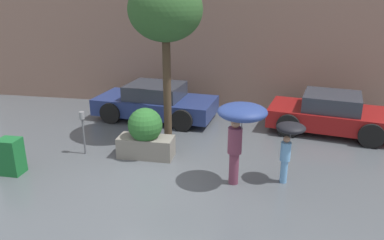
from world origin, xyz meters
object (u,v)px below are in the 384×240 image
object	(u,v)px
person_child	(289,137)
newspaper_box	(11,156)
person_adult	(241,120)
parked_car_near	(156,102)
street_tree	(165,11)
planter_box	(146,134)
parking_meter	(83,124)
parked_car_far	(330,114)

from	to	relation	value
person_child	newspaper_box	size ratio (longest dim) A/B	1.60
person_adult	person_child	bearing A→B (deg)	32.21
parked_car_near	street_tree	distance (m)	3.68
planter_box	parked_car_near	distance (m)	3.22
person_child	parking_meter	xyz separation A→B (m)	(-5.33, 0.61, -0.24)
parking_meter	street_tree	bearing A→B (deg)	38.53
planter_box	person_adult	world-z (taller)	person_adult
parked_car_far	street_tree	xyz separation A→B (m)	(-4.89, -1.49, 3.13)
planter_box	parked_car_near	xyz separation A→B (m)	(-0.62, 3.16, -0.07)
street_tree	parked_car_near	bearing A→B (deg)	116.74
person_adult	parked_car_far	size ratio (longest dim) A/B	0.48
planter_box	parked_car_near	bearing A→B (deg)	101.15
person_child	street_tree	distance (m)	4.78
person_adult	parked_car_near	size ratio (longest dim) A/B	0.46
parking_meter	parked_car_near	bearing A→B (deg)	71.73
parked_car_far	newspaper_box	bearing A→B (deg)	129.83
parked_car_near	street_tree	bearing A→B (deg)	-147.21
person_adult	newspaper_box	world-z (taller)	person_adult
planter_box	newspaper_box	world-z (taller)	planter_box
parked_car_far	planter_box	bearing A→B (deg)	130.46
person_adult	parked_car_near	world-z (taller)	person_adult
planter_box	person_adult	size ratio (longest dim) A/B	0.76
parked_car_near	parking_meter	bearing A→B (deg)	167.78
street_tree	parking_meter	xyz separation A→B (m)	(-1.96, -1.56, -2.84)
parked_car_near	planter_box	bearing A→B (deg)	-162.80
person_child	parking_meter	distance (m)	5.37
parked_car_near	parked_car_far	xyz separation A→B (m)	(5.76, -0.24, -0.00)
parking_meter	newspaper_box	xyz separation A→B (m)	(-1.21, -1.41, -0.42)
parked_car_far	newspaper_box	xyz separation A→B (m)	(-8.06, -4.46, -0.13)
person_child	street_tree	xyz separation A→B (m)	(-3.38, 2.17, 2.60)
street_tree	planter_box	bearing A→B (deg)	-99.90
parked_car_near	street_tree	xyz separation A→B (m)	(0.87, -1.73, 3.13)
parking_meter	newspaper_box	bearing A→B (deg)	-130.66
planter_box	newspaper_box	size ratio (longest dim) A/B	1.64
parking_meter	parked_car_far	bearing A→B (deg)	24.01
newspaper_box	street_tree	bearing A→B (deg)	43.14
planter_box	parking_meter	world-z (taller)	planter_box
newspaper_box	person_adult	bearing A→B (deg)	4.86
planter_box	street_tree	world-z (taller)	street_tree
parked_car_near	newspaper_box	world-z (taller)	parked_car_near
person_child	parked_car_near	size ratio (longest dim) A/B	0.34
person_adult	parking_meter	distance (m)	4.41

